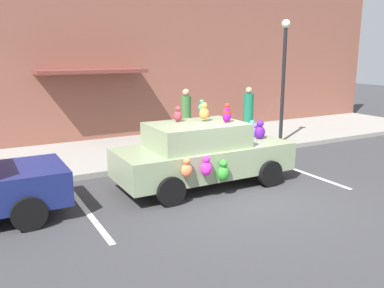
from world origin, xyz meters
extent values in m
plane|color=#38383A|center=(0.00, 0.00, 0.00)|extent=(60.00, 60.00, 0.00)
cube|color=gray|center=(0.00, 5.00, 0.07)|extent=(24.00, 4.00, 0.15)
cube|color=brown|center=(0.00, 7.15, 3.20)|extent=(24.00, 0.30, 6.40)
cube|color=brown|center=(-1.40, 6.60, 2.55)|extent=(3.60, 1.10, 0.12)
cube|color=silver|center=(2.63, 1.00, 0.00)|extent=(0.12, 3.60, 0.01)
cube|color=silver|center=(-3.21, 1.00, 0.00)|extent=(0.12, 3.60, 0.01)
cube|color=gray|center=(-0.24, 1.21, 0.64)|extent=(4.28, 1.72, 0.68)
cube|color=gray|center=(-0.45, 1.21, 1.26)|extent=(2.23, 1.51, 0.56)
cylinder|color=black|center=(1.09, 2.07, 0.32)|extent=(0.64, 0.22, 0.64)
cylinder|color=black|center=(1.09, 0.35, 0.32)|extent=(0.64, 0.22, 0.64)
cylinder|color=black|center=(-1.57, 2.07, 0.32)|extent=(0.64, 0.22, 0.64)
cylinder|color=black|center=(-1.57, 0.35, 0.32)|extent=(0.64, 0.22, 0.64)
ellipsoid|color=teal|center=(0.67, 1.63, 1.15)|extent=(0.27, 0.22, 0.32)
sphere|color=teal|center=(0.67, 1.63, 1.37)|extent=(0.17, 0.17, 0.17)
ellipsoid|color=red|center=(0.23, 0.96, 1.77)|extent=(0.21, 0.17, 0.24)
sphere|color=red|center=(0.23, 0.96, 1.94)|extent=(0.13, 0.13, 0.13)
ellipsoid|color=#5B199C|center=(1.41, 1.17, 1.15)|extent=(0.29, 0.23, 0.34)
sphere|color=#5B199C|center=(1.41, 1.17, 1.38)|extent=(0.18, 0.18, 0.18)
ellipsoid|color=green|center=(-0.32, 0.24, 0.55)|extent=(0.28, 0.23, 0.34)
sphere|color=green|center=(-0.32, 0.24, 0.78)|extent=(0.18, 0.18, 0.18)
ellipsoid|color=#3D9261|center=(0.00, 1.74, 1.82)|extent=(0.19, 0.15, 0.22)
sphere|color=#3D9261|center=(0.00, 1.74, 1.97)|extent=(0.12, 0.12, 0.12)
ellipsoid|color=#47A6BF|center=(1.61, 1.77, 1.12)|extent=(0.22, 0.18, 0.26)
sphere|color=#47A6BF|center=(1.61, 1.77, 1.30)|extent=(0.14, 0.14, 0.14)
ellipsoid|color=#F12CC7|center=(-0.75, 0.25, 0.72)|extent=(0.26, 0.21, 0.31)
sphere|color=#F12CC7|center=(-0.75, 0.25, 0.93)|extent=(0.17, 0.17, 0.17)
ellipsoid|color=#7B51D7|center=(1.44, 1.42, 1.11)|extent=(0.21, 0.18, 0.25)
sphere|color=#7B51D7|center=(1.44, 1.42, 1.28)|extent=(0.14, 0.14, 0.14)
ellipsoid|color=orange|center=(-0.17, 1.35, 1.74)|extent=(0.24, 0.20, 0.29)
sphere|color=orange|center=(-0.17, 1.35, 1.93)|extent=(0.15, 0.15, 0.15)
ellipsoid|color=#405D98|center=(0.61, 1.59, 1.08)|extent=(0.17, 0.14, 0.20)
sphere|color=#405D98|center=(0.61, 1.59, 1.22)|extent=(0.11, 0.11, 0.11)
ellipsoid|color=#EF7D49|center=(-1.23, 0.25, 0.75)|extent=(0.25, 0.21, 0.30)
sphere|color=#EF7D49|center=(-1.23, 0.25, 0.95)|extent=(0.16, 0.16, 0.16)
ellipsoid|color=#8F1192|center=(0.22, 0.95, 1.68)|extent=(0.21, 0.17, 0.25)
sphere|color=#8F1192|center=(0.22, 0.95, 1.85)|extent=(0.13, 0.13, 0.13)
ellipsoid|color=#993340|center=(-0.73, 1.62, 1.68)|extent=(0.22, 0.18, 0.26)
sphere|color=#993340|center=(-0.73, 1.62, 1.86)|extent=(0.14, 0.14, 0.14)
cylinder|color=black|center=(-4.35, 2.16, 0.32)|extent=(0.64, 0.22, 0.64)
cylinder|color=black|center=(-4.35, 0.51, 0.32)|extent=(0.64, 0.22, 0.64)
ellipsoid|color=pink|center=(0.81, 3.46, 0.35)|extent=(0.32, 0.26, 0.39)
sphere|color=pink|center=(0.81, 3.46, 0.63)|extent=(0.22, 0.22, 0.22)
sphere|color=pink|center=(0.73, 3.46, 0.71)|extent=(0.09, 0.09, 0.09)
sphere|color=pink|center=(0.89, 3.46, 0.71)|extent=(0.09, 0.09, 0.09)
cylinder|color=black|center=(4.16, 3.50, 2.04)|extent=(0.12, 0.12, 3.77)
sphere|color=#EAEACC|center=(4.16, 3.50, 4.06)|extent=(0.28, 0.28, 0.28)
cylinder|color=#3B6F36|center=(1.14, 4.71, 0.96)|extent=(0.33, 0.33, 1.62)
sphere|color=tan|center=(1.14, 4.71, 1.89)|extent=(0.24, 0.24, 0.24)
cylinder|color=#1A6D4E|center=(4.42, 5.71, 0.88)|extent=(0.39, 0.39, 1.46)
sphere|color=tan|center=(4.42, 5.71, 1.73)|extent=(0.25, 0.25, 0.25)
camera|label=1|loc=(-5.10, -6.97, 3.19)|focal=38.03mm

